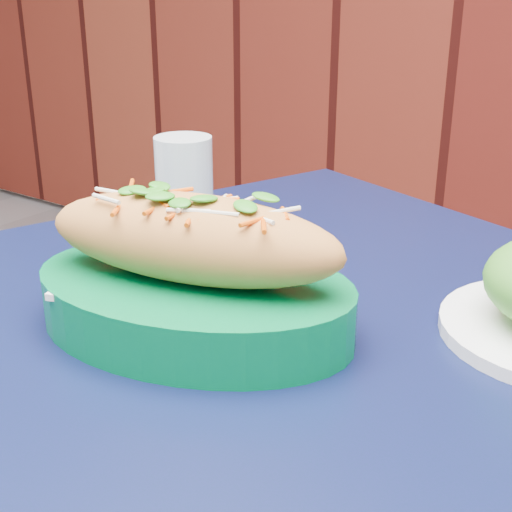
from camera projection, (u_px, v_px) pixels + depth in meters
The scene contains 3 objects.
cafe_table at pixel (268, 419), 0.65m from camera, with size 1.02×1.02×0.75m.
banh_mi_basket at pixel (193, 275), 0.60m from camera, with size 0.32×0.25×0.13m.
water_glass at pixel (184, 183), 0.85m from camera, with size 0.07×0.07×0.11m, color silver.
Camera 1 is at (0.77, 0.89, 1.04)m, focal length 50.00 mm.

